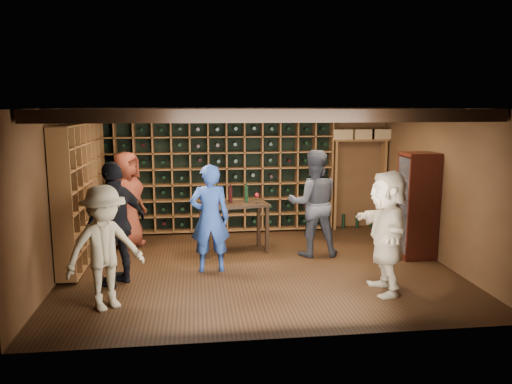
{
  "coord_description": "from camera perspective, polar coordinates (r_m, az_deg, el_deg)",
  "views": [
    {
      "loc": [
        -0.97,
        -7.58,
        2.54
      ],
      "look_at": [
        -0.01,
        0.2,
        1.18
      ],
      "focal_mm": 35.0,
      "sensor_mm": 36.0,
      "label": 1
    }
  ],
  "objects": [
    {
      "name": "guest_red_floral",
      "position": [
        9.3,
        -14.49,
        -0.85
      ],
      "size": [
        0.87,
        1.0,
        1.74
      ],
      "primitive_type": "imported",
      "rotation": [
        0.0,
        0.0,
        1.12
      ],
      "color": "maroon",
      "rests_on": "ground"
    },
    {
      "name": "wine_rack_back",
      "position": [
        10.02,
        -4.42,
        1.83
      ],
      "size": [
        4.65,
        0.3,
        2.2
      ],
      "color": "brown",
      "rests_on": "ground"
    },
    {
      "name": "guest_woman_black",
      "position": [
        7.35,
        -15.72,
        -3.53
      ],
      "size": [
        1.01,
        1.07,
        1.78
      ],
      "primitive_type": "imported",
      "rotation": [
        0.0,
        0.0,
        4.0
      ],
      "color": "black",
      "rests_on": "ground"
    },
    {
      "name": "crate_shelf",
      "position": [
        10.51,
        11.79,
        4.32
      ],
      "size": [
        1.2,
        0.32,
        2.07
      ],
      "color": "brown",
      "rests_on": "ground"
    },
    {
      "name": "room_shell",
      "position": [
        7.7,
        0.21,
        8.94
      ],
      "size": [
        6.0,
        6.0,
        6.0
      ],
      "color": "#53341C",
      "rests_on": "ground"
    },
    {
      "name": "man_grey_suit",
      "position": [
        8.52,
        6.58,
        -1.29
      ],
      "size": [
        0.92,
        0.73,
        1.81
      ],
      "primitive_type": "imported",
      "rotation": [
        0.0,
        0.0,
        3.09
      ],
      "color": "black",
      "rests_on": "ground"
    },
    {
      "name": "tasting_table",
      "position": [
        8.67,
        -2.57,
        -1.96
      ],
      "size": [
        1.24,
        0.78,
        1.15
      ],
      "rotation": [
        0.0,
        0.0,
        0.18
      ],
      "color": "black",
      "rests_on": "ground"
    },
    {
      "name": "guest_khaki",
      "position": [
        6.54,
        -16.91,
        -6.14
      ],
      "size": [
        1.17,
        1.05,
        1.58
      ],
      "primitive_type": "imported",
      "rotation": [
        0.0,
        0.0,
        0.58
      ],
      "color": "gray",
      "rests_on": "ground"
    },
    {
      "name": "man_blue_shirt",
      "position": [
        7.69,
        -5.29,
        -3.01
      ],
      "size": [
        0.62,
        0.42,
        1.67
      ],
      "primitive_type": "imported",
      "rotation": [
        0.0,
        0.0,
        3.17
      ],
      "color": "navy",
      "rests_on": "ground"
    },
    {
      "name": "ground",
      "position": [
        8.06,
        0.24,
        -8.55
      ],
      "size": [
        6.0,
        6.0,
        0.0
      ],
      "primitive_type": "plane",
      "color": "black",
      "rests_on": "ground"
    },
    {
      "name": "guest_beige",
      "position": [
        7.03,
        14.69,
        -4.45
      ],
      "size": [
        0.62,
        1.6,
        1.69
      ],
      "primitive_type": "imported",
      "rotation": [
        0.0,
        0.0,
        4.64
      ],
      "color": "#BEAB8C",
      "rests_on": "ground"
    },
    {
      "name": "wine_rack_left",
      "position": [
        8.72,
        -19.24,
        0.11
      ],
      "size": [
        0.3,
        2.65,
        2.2
      ],
      "color": "brown",
      "rests_on": "ground"
    },
    {
      "name": "display_cabinet",
      "position": [
        8.77,
        17.96,
        -1.72
      ],
      "size": [
        0.55,
        0.5,
        1.75
      ],
      "color": "black",
      "rests_on": "ground"
    }
  ]
}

